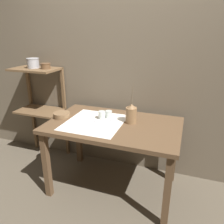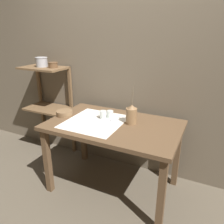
# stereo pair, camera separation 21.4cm
# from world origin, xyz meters

# --- Properties ---
(ground_plane) EXTENTS (12.00, 12.00, 0.00)m
(ground_plane) POSITION_xyz_m (0.00, 0.00, 0.00)
(ground_plane) COLOR brown
(stone_wall_back) EXTENTS (7.00, 0.06, 2.40)m
(stone_wall_back) POSITION_xyz_m (0.00, 0.52, 1.20)
(stone_wall_back) COLOR #6B5E4C
(stone_wall_back) RESTS_ON ground_plane
(wooden_table) EXTENTS (1.32, 0.81, 0.77)m
(wooden_table) POSITION_xyz_m (0.00, 0.00, 0.68)
(wooden_table) COLOR brown
(wooden_table) RESTS_ON ground_plane
(wooden_shelf_unit) EXTENTS (0.57, 0.36, 1.22)m
(wooden_shelf_unit) POSITION_xyz_m (-1.11, 0.33, 0.86)
(wooden_shelf_unit) COLOR brown
(wooden_shelf_unit) RESTS_ON ground_plane
(linen_cloth) EXTENTS (0.56, 0.60, 0.00)m
(linen_cloth) POSITION_xyz_m (-0.19, -0.04, 0.77)
(linen_cloth) COLOR white
(linen_cloth) RESTS_ON wooden_table
(pitcher_with_flowers) EXTENTS (0.11, 0.11, 0.41)m
(pitcher_with_flowers) POSITION_xyz_m (0.16, 0.08, 0.86)
(pitcher_with_flowers) COLOR olive
(pitcher_with_flowers) RESTS_ON wooden_table
(wooden_bowl) EXTENTS (0.18, 0.18, 0.05)m
(wooden_bowl) POSITION_xyz_m (-0.58, -0.03, 0.80)
(wooden_bowl) COLOR brown
(wooden_bowl) RESTS_ON wooden_table
(glass_tumbler_near) EXTENTS (0.07, 0.07, 0.08)m
(glass_tumbler_near) POSITION_xyz_m (-0.15, 0.07, 0.82)
(glass_tumbler_near) COLOR silver
(glass_tumbler_near) RESTS_ON wooden_table
(glass_tumbler_far) EXTENTS (0.07, 0.07, 0.08)m
(glass_tumbler_far) POSITION_xyz_m (-0.09, 0.11, 0.81)
(glass_tumbler_far) COLOR silver
(glass_tumbler_far) RESTS_ON wooden_table
(fork_outer) EXTENTS (0.03, 0.18, 0.00)m
(fork_outer) POSITION_xyz_m (-0.34, -0.05, 0.78)
(fork_outer) COLOR #A8A8AD
(fork_outer) RESTS_ON wooden_table
(fork_inner) EXTENTS (0.01, 0.18, 0.00)m
(fork_inner) POSITION_xyz_m (-0.19, -0.05, 0.78)
(fork_inner) COLOR #A8A8AD
(fork_inner) RESTS_ON wooden_table
(spoon_inner) EXTENTS (0.04, 0.19, 0.02)m
(spoon_inner) POSITION_xyz_m (-0.04, 0.00, 0.78)
(spoon_inner) COLOR #A8A8AD
(spoon_inner) RESTS_ON wooden_table
(metal_pot_large) EXTENTS (0.15, 0.15, 0.12)m
(metal_pot_large) POSITION_xyz_m (-1.13, 0.29, 1.28)
(metal_pot_large) COLOR #A8A8AD
(metal_pot_large) RESTS_ON wooden_shelf_unit
(metal_pot_small) EXTENTS (0.12, 0.12, 0.07)m
(metal_pot_small) POSITION_xyz_m (-0.95, 0.29, 1.25)
(metal_pot_small) COLOR brown
(metal_pot_small) RESTS_ON wooden_shelf_unit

